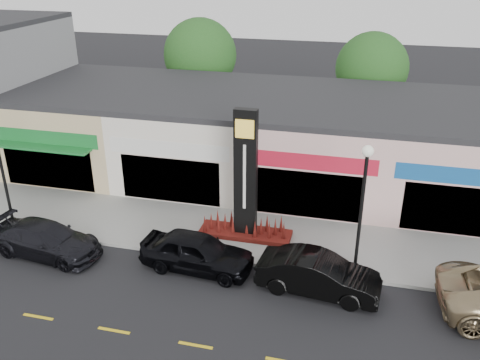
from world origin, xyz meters
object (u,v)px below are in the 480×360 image
(lamp_west_near, at_px, (0,160))
(pylon_sign, at_px, (245,193))
(car_black_conv, at_px, (318,275))
(car_black_sedan, at_px, (197,252))
(car_dark_sedan, at_px, (46,240))
(lamp_east_near, at_px, (363,198))

(lamp_west_near, height_order, pylon_sign, pylon_sign)
(car_black_conv, bearing_deg, car_black_sedan, 91.84)
(pylon_sign, xyz_separation_m, car_black_sedan, (-1.36, -2.87, -1.47))
(lamp_west_near, bearing_deg, car_black_sedan, -6.91)
(lamp_west_near, bearing_deg, car_dark_sedan, -29.79)
(lamp_west_near, bearing_deg, lamp_east_near, 0.00)
(lamp_west_near, relative_size, car_black_sedan, 1.16)
(lamp_west_near, relative_size, car_dark_sedan, 1.10)
(car_dark_sedan, xyz_separation_m, car_black_sedan, (6.68, 0.52, 0.08))
(car_dark_sedan, height_order, car_black_conv, car_black_conv)
(lamp_east_near, bearing_deg, car_black_conv, -131.29)
(lamp_east_near, relative_size, car_dark_sedan, 1.10)
(car_black_sedan, xyz_separation_m, car_black_conv, (5.01, -0.36, -0.02))
(lamp_west_near, relative_size, pylon_sign, 0.91)
(lamp_west_near, xyz_separation_m, lamp_east_near, (16.00, 0.00, 0.00))
(pylon_sign, distance_m, car_dark_sedan, 8.87)
(lamp_east_near, xyz_separation_m, pylon_sign, (-5.00, 1.70, -1.20))
(car_dark_sedan, relative_size, car_black_sedan, 1.06)
(car_dark_sedan, bearing_deg, car_black_conv, -83.21)
(pylon_sign, bearing_deg, lamp_west_near, -171.23)
(lamp_west_near, xyz_separation_m, pylon_sign, (11.00, 1.70, -1.20))
(lamp_east_near, relative_size, pylon_sign, 0.91)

